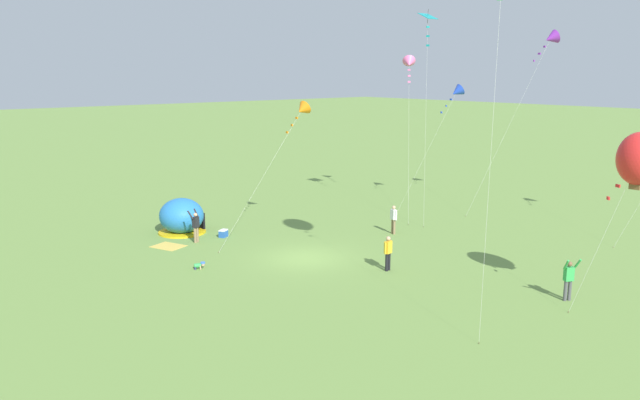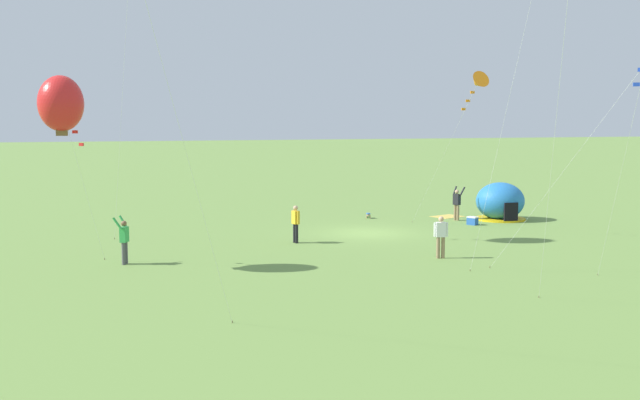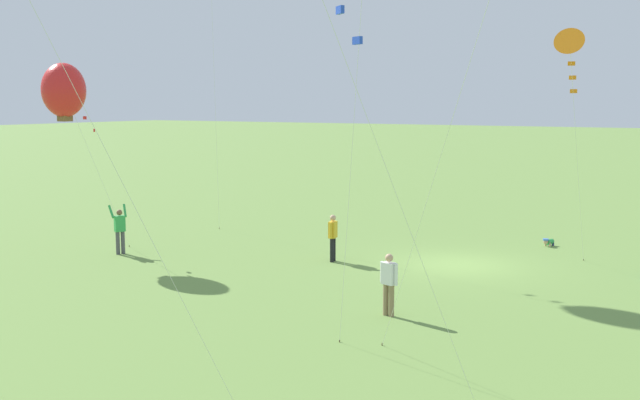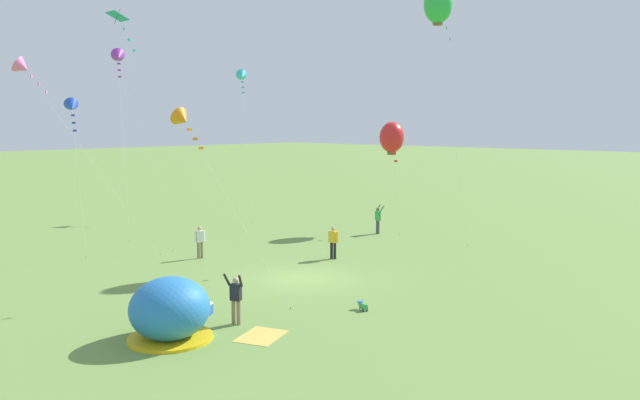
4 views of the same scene
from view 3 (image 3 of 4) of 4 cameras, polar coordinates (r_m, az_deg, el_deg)
ground_plane at (r=27.30m, az=10.49°, el=-4.87°), size 300.00×300.00×0.00m
toddler_crawling at (r=31.57m, az=17.00°, el=-3.06°), size 0.38×0.55×0.32m
person_near_tent at (r=29.53m, az=-15.01°, el=-2.10°), size 0.64×0.72×1.89m
person_center_field at (r=27.20m, az=0.98°, el=-2.72°), size 0.31×0.58×1.72m
person_far_back at (r=20.48m, az=5.26°, el=-6.18°), size 0.57×0.33×1.72m
kite_orange at (r=22.59m, az=18.53°, el=10.99°), size 0.92×6.61×7.85m
kite_red at (r=30.32m, az=-18.94°, el=7.90°), size 2.23×2.59×7.25m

